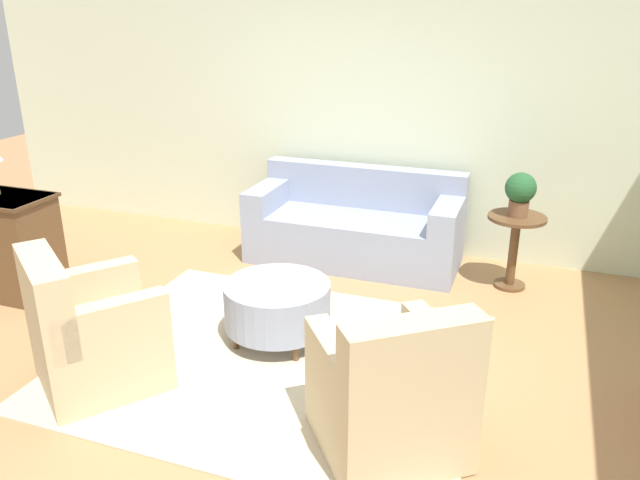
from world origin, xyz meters
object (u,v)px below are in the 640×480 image
at_px(armchair_right, 392,397).
at_px(side_table, 515,240).
at_px(ottoman_table, 277,304).
at_px(couch, 356,228).
at_px(potted_plant_on_side_table, 520,192).
at_px(armchair_left, 90,335).

xyz_separation_m(armchair_right, side_table, (0.48, 2.55, 0.09)).
xyz_separation_m(ottoman_table, side_table, (1.59, 1.59, 0.16)).
height_order(couch, armchair_right, armchair_right).
bearing_deg(potted_plant_on_side_table, armchair_right, -100.72).
bearing_deg(armchair_left, armchair_right, 0.00).
relative_size(armchair_right, potted_plant_on_side_table, 2.74).
xyz_separation_m(ottoman_table, potted_plant_on_side_table, (1.59, 1.59, 0.60)).
relative_size(armchair_left, potted_plant_on_side_table, 2.74).
xyz_separation_m(armchair_right, potted_plant_on_side_table, (0.48, 2.55, 0.53)).
xyz_separation_m(armchair_right, ottoman_table, (-1.11, 0.96, -0.07)).
bearing_deg(couch, armchair_left, -110.65).
height_order(armchair_right, side_table, armchair_right).
bearing_deg(armchair_left, couch, 69.35).
bearing_deg(potted_plant_on_side_table, couch, 174.78).
height_order(armchair_left, side_table, armchair_left).
height_order(side_table, potted_plant_on_side_table, potted_plant_on_side_table).
bearing_deg(potted_plant_on_side_table, side_table, 180.00).
relative_size(side_table, potted_plant_on_side_table, 1.75).
distance_m(armchair_right, ottoman_table, 1.47).
distance_m(couch, armchair_right, 2.88).
bearing_deg(couch, side_table, -5.22).
bearing_deg(armchair_left, ottoman_table, 45.92).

